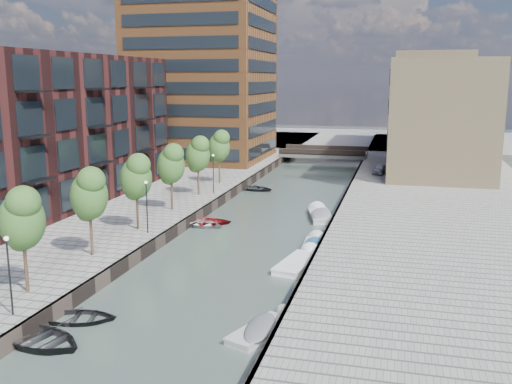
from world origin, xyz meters
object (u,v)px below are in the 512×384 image
at_px(sloop_0, 40,344).
at_px(motorboat_2, 301,262).
at_px(tree_6, 219,145).
at_px(motorboat_3, 314,245).
at_px(sloop_3, 201,226).
at_px(tree_4, 171,163).
at_px(tree_5, 198,153).
at_px(tree_2, 89,193).
at_px(sloop_4, 255,190).
at_px(bridge, 324,153).
at_px(tree_3, 136,176).
at_px(sloop_1, 79,321).
at_px(motorboat_4, 320,215).
at_px(motorboat_1, 265,328).
at_px(sloop_2, 208,224).
at_px(car, 380,169).
at_px(tree_1, 22,217).

relative_size(sloop_0, motorboat_2, 0.90).
bearing_deg(tree_6, motorboat_3, -54.09).
bearing_deg(sloop_0, sloop_3, 13.02).
height_order(tree_4, tree_5, same).
height_order(tree_2, sloop_4, tree_2).
distance_m(bridge, tree_3, 47.92).
bearing_deg(motorboat_2, sloop_1, -128.34).
bearing_deg(motorboat_4, tree_3, -138.30).
bearing_deg(motorboat_1, motorboat_4, 91.73).
distance_m(tree_5, sloop_2, 9.86).
distance_m(sloop_3, car, 30.13).
distance_m(tree_2, motorboat_3, 17.23).
relative_size(tree_1, motorboat_2, 1.07).
distance_m(tree_4, tree_5, 7.00).
relative_size(tree_3, sloop_2, 1.39).
distance_m(tree_6, car, 21.08).
bearing_deg(sloop_4, tree_3, -176.90).
relative_size(tree_6, motorboat_3, 1.31).
xyz_separation_m(tree_5, sloop_3, (3.28, -8.43, -5.31)).
xyz_separation_m(sloop_1, sloop_3, (-0.46, 20.47, 0.00)).
xyz_separation_m(tree_6, motorboat_3, (13.88, -19.17, -5.13)).
xyz_separation_m(tree_6, sloop_0, (3.33, -38.83, -5.31)).
xyz_separation_m(tree_4, sloop_1, (3.74, -21.90, -5.31)).
bearing_deg(sloop_4, motorboat_4, -128.01).
distance_m(tree_3, motorboat_2, 14.75).
height_order(bridge, motorboat_1, bridge).
relative_size(tree_4, motorboat_3, 1.31).
relative_size(bridge, sloop_2, 3.03).
relative_size(tree_1, sloop_4, 1.36).
distance_m(tree_5, motorboat_4, 14.11).
bearing_deg(sloop_0, tree_5, 18.86).
height_order(tree_3, motorboat_1, tree_3).
height_order(bridge, motorboat_4, bridge).
height_order(bridge, tree_6, tree_6).
relative_size(tree_6, sloop_4, 1.36).
distance_m(tree_1, tree_3, 14.00).
height_order(tree_3, car, tree_3).
xyz_separation_m(tree_6, motorboat_1, (13.69, -34.71, -5.13)).
xyz_separation_m(tree_1, tree_3, (0.00, 14.00, 0.00)).
bearing_deg(car, tree_5, -123.00).
height_order(bridge, tree_1, tree_1).
bearing_deg(sloop_3, tree_6, 29.49).
relative_size(tree_4, sloop_0, 1.18).
xyz_separation_m(sloop_0, car, (14.22, 49.89, 1.57)).
height_order(bridge, tree_3, tree_3).
bearing_deg(sloop_2, tree_3, 141.38).
height_order(bridge, motorboat_2, bridge).
bearing_deg(tree_4, sloop_4, 76.48).
distance_m(tree_3, sloop_3, 8.37).
bearing_deg(sloop_3, car, -10.84).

